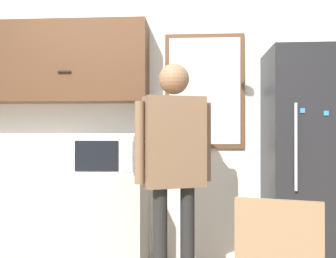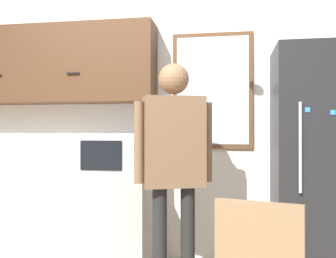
% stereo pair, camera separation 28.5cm
% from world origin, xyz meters
% --- Properties ---
extents(back_wall, '(6.00, 0.06, 2.70)m').
position_xyz_m(back_wall, '(0.00, 1.76, 1.35)').
color(back_wall, white).
rests_on(back_wall, ground_plane).
extents(counter, '(2.25, 0.65, 0.88)m').
position_xyz_m(counter, '(-1.08, 1.40, 0.44)').
color(counter, '#BCB7AD').
rests_on(counter, ground_plane).
extents(upper_cabinets, '(2.25, 0.35, 0.75)m').
position_xyz_m(upper_cabinets, '(-1.08, 1.56, 1.90)').
color(upper_cabinets, '#51331E').
extents(microwave, '(0.52, 0.41, 0.32)m').
position_xyz_m(microwave, '(-0.28, 1.35, 1.04)').
color(microwave, white).
rests_on(microwave, counter).
extents(person, '(0.57, 0.36, 1.76)m').
position_xyz_m(person, '(0.32, 0.94, 1.09)').
color(person, black).
rests_on(person, ground_plane).
extents(refrigerator, '(0.68, 0.68, 1.95)m').
position_xyz_m(refrigerator, '(1.45, 1.39, 0.97)').
color(refrigerator, '#232326').
rests_on(refrigerator, ground_plane).
extents(window, '(0.76, 0.05, 1.10)m').
position_xyz_m(window, '(0.58, 1.71, 1.63)').
color(window, brown).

